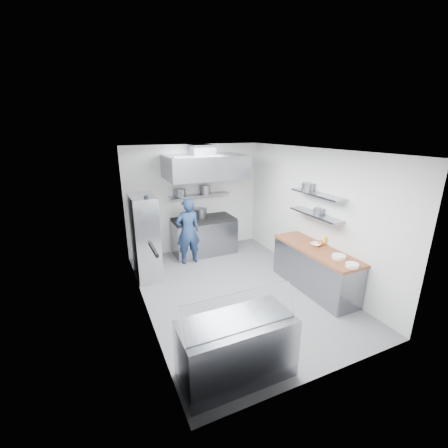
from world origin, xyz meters
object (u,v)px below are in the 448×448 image
chef (188,231)px  wire_rack (145,237)px  gas_range (204,237)px  display_case (236,349)px

chef → wire_rack: (-1.07, -0.32, 0.11)m
gas_range → chef: size_ratio=0.99×
chef → display_case: (-0.54, -3.68, -0.39)m
chef → display_case: bearing=81.5°
display_case → chef: bearing=81.7°
gas_range → display_case: bearing=-105.0°
gas_range → wire_rack: wire_rack is taller
chef → gas_range: bearing=-143.4°
chef → wire_rack: size_ratio=0.88×
wire_rack → display_case: size_ratio=1.23×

